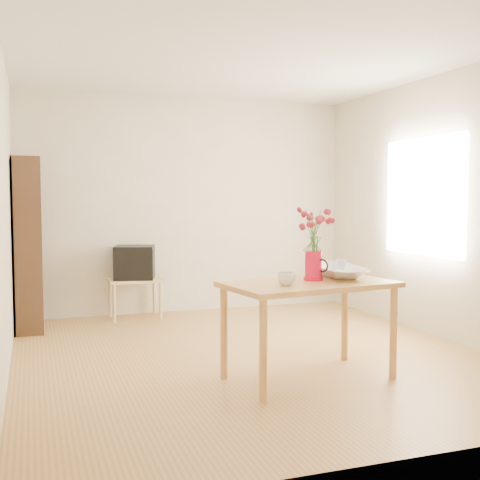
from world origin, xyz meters
name	(u,v)px	position (x,y,z in m)	size (l,w,h in m)	color
room	(254,208)	(0.03, 0.00, 1.30)	(4.50, 4.50, 4.50)	#A4753A
table	(309,294)	(0.18, -0.79, 0.66)	(1.36, 0.90, 0.75)	#B9803F
tv_stand	(135,285)	(-0.70, 1.97, 0.39)	(0.60, 0.45, 0.46)	tan
bookshelf	(28,250)	(-1.85, 1.75, 0.84)	(0.28, 0.70, 1.80)	black
pitcher	(313,267)	(0.24, -0.72, 0.85)	(0.15, 0.21, 0.23)	red
flowers	(314,228)	(0.24, -0.73, 1.15)	(0.26, 0.26, 0.37)	#BC2C45
mug	(287,279)	(-0.06, -0.91, 0.80)	(0.13, 0.13, 0.10)	white
bowl	(337,246)	(0.54, -0.57, 1.00)	(0.53, 0.53, 0.50)	white
teacup_a	(333,252)	(0.50, -0.57, 0.95)	(0.07, 0.07, 0.07)	white
teacup_b	(341,251)	(0.58, -0.55, 0.95)	(0.08, 0.08, 0.07)	white
television	(134,262)	(-0.70, 1.98, 0.65)	(0.52, 0.50, 0.38)	black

